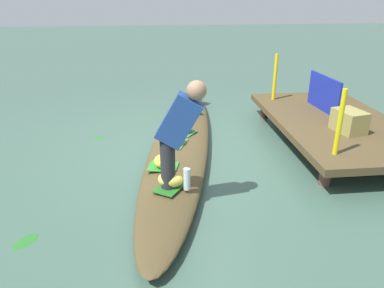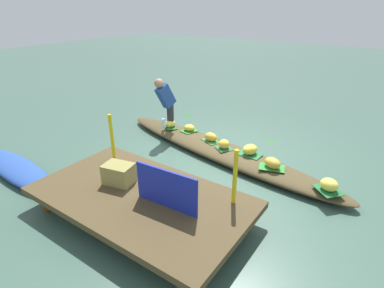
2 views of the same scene
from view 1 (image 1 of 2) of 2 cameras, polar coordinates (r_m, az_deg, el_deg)
canal_water at (r=5.47m, az=-1.73°, el=-1.00°), size 40.00×40.00×0.00m
dock_platform at (r=6.07m, az=21.32°, el=3.02°), size 3.20×1.80×0.37m
vendor_boat at (r=5.43m, az=-1.74°, el=0.07°), size 5.60×1.75×0.22m
leaf_mat_0 at (r=7.54m, az=0.38°, el=7.66°), size 0.51×0.50×0.01m
banana_bunch_0 at (r=7.52m, az=0.39°, el=8.38°), size 0.35×0.34×0.20m
leaf_mat_1 at (r=5.53m, az=-1.14°, el=1.80°), size 0.42×0.41×0.01m
banana_bunch_1 at (r=5.49m, az=-1.15°, el=2.72°), size 0.31×0.31×0.19m
leaf_mat_2 at (r=4.05m, az=-3.34°, el=-6.61°), size 0.46×0.42×0.01m
banana_bunch_2 at (r=4.01m, az=-3.36°, el=-5.53°), size 0.23×0.31×0.18m
leaf_mat_3 at (r=4.49m, az=-4.53°, el=-3.51°), size 0.36×0.41×0.01m
banana_bunch_3 at (r=4.46m, az=-4.56°, el=-2.67°), size 0.27×0.23×0.15m
leaf_mat_4 at (r=6.57m, az=-0.26°, el=5.31°), size 0.51×0.41×0.01m
banana_bunch_4 at (r=6.54m, az=-0.26°, el=6.07°), size 0.38×0.33×0.18m
leaf_mat_5 at (r=6.02m, az=-2.17°, el=3.62°), size 0.45×0.32×0.01m
banana_bunch_5 at (r=5.99m, az=-2.18°, el=4.51°), size 0.32×0.37×0.20m
leaf_mat_6 at (r=5.14m, az=-2.52°, el=0.08°), size 0.46×0.38×0.01m
banana_bunch_6 at (r=5.10m, az=-2.53°, el=1.01°), size 0.28×0.20×0.18m
vendor_person at (r=3.74m, az=-2.13°, el=2.29°), size 0.26×0.53×1.19m
water_bottle at (r=3.95m, az=-0.80°, el=-5.46°), size 0.07×0.07×0.25m
market_banner at (r=6.40m, az=19.80°, el=7.42°), size 0.96×0.09×0.56m
railing_post_west at (r=6.77m, az=12.79°, el=10.09°), size 0.06×0.06×0.81m
railing_post_east at (r=4.65m, az=21.99°, el=3.11°), size 0.06×0.06×0.81m
produce_crate at (r=5.57m, az=23.23°, el=3.29°), size 0.50×0.41×0.31m
drifting_plant_0 at (r=6.11m, az=-14.25°, el=0.94°), size 0.24×0.24×0.01m
drifting_plant_1 at (r=3.95m, az=-24.45°, el=-13.60°), size 0.32×0.29×0.01m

